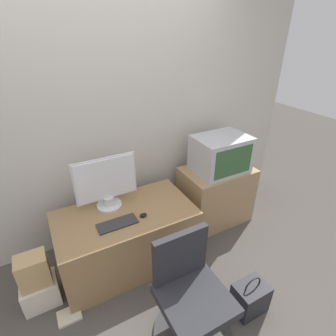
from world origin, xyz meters
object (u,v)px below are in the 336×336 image
keyboard (117,224)px  book (69,316)px  mouse (143,215)px  main_monitor (106,184)px  office_chair (191,300)px  crt_tv (221,154)px  handbag (250,297)px  cardboard_box_lower (41,292)px

keyboard → book: bearing=-158.2°
keyboard → book: keyboard is taller
mouse → main_monitor: bearing=125.9°
mouse → book: mouse is taller
main_monitor → office_chair: (0.25, -1.01, -0.49)m
keyboard → crt_tv: (1.22, 0.22, 0.27)m
office_chair → main_monitor: bearing=104.1°
handbag → office_chair: bearing=169.1°
office_chair → book: (-0.79, 0.52, -0.32)m
keyboard → crt_tv: size_ratio=0.60×
main_monitor → cardboard_box_lower: main_monitor is taller
crt_tv → handbag: size_ratio=1.55×
keyboard → handbag: size_ratio=0.93×
mouse → office_chair: bearing=-86.7°
book → main_monitor: bearing=42.2°
cardboard_box_lower → book: 0.31m
main_monitor → office_chair: 1.15m
main_monitor → keyboard: (-0.02, -0.28, -0.23)m
keyboard → book: (-0.52, -0.21, -0.57)m
cardboard_box_lower → keyboard: bearing=-2.9°
crt_tv → office_chair: size_ratio=0.68×
keyboard → crt_tv: bearing=10.1°
cardboard_box_lower → book: bearing=-55.9°
main_monitor → mouse: (0.21, -0.29, -0.22)m
handbag → crt_tv: bearing=66.9°
handbag → book: bearing=154.6°
main_monitor → mouse: main_monitor is taller
mouse → book: bearing=-165.3°
keyboard → book: size_ratio=1.87×
office_chair → cardboard_box_lower: size_ratio=2.95×
mouse → office_chair: size_ratio=0.08×
handbag → main_monitor: bearing=124.5°
main_monitor → cardboard_box_lower: 1.03m
crt_tv → cardboard_box_lower: crt_tv is taller
handbag → book: 1.44m
crt_tv → cardboard_box_lower: bearing=-174.5°
keyboard → mouse: mouse is taller
handbag → mouse: bearing=123.9°
main_monitor → book: 1.09m
main_monitor → crt_tv: size_ratio=0.99×
office_chair → book: 1.00m
office_chair → keyboard: bearing=110.3°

